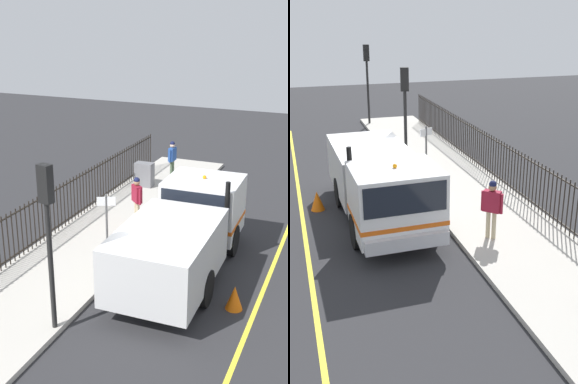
# 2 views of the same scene
# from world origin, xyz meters

# --- Properties ---
(ground_plane) EXTENTS (54.76, 54.76, 0.00)m
(ground_plane) POSITION_xyz_m (0.00, 0.00, 0.00)
(ground_plane) COLOR #2B2B2D
(ground_plane) RESTS_ON ground
(sidewalk_slab) EXTENTS (3.17, 24.89, 0.14)m
(sidewalk_slab) POSITION_xyz_m (3.27, 0.00, 0.07)
(sidewalk_slab) COLOR #B7B2A8
(sidewalk_slab) RESTS_ON ground
(lane_marking) EXTENTS (0.12, 22.40, 0.01)m
(lane_marking) POSITION_xyz_m (-2.30, 0.00, 0.00)
(lane_marking) COLOR yellow
(lane_marking) RESTS_ON ground
(work_truck) EXTENTS (2.40, 6.50, 2.59)m
(work_truck) POSITION_xyz_m (0.02, -1.86, 1.30)
(work_truck) COLOR white
(work_truck) RESTS_ON ground
(worker_standing) EXTENTS (0.49, 0.48, 1.67)m
(worker_standing) POSITION_xyz_m (2.56, -4.14, 1.16)
(worker_standing) COLOR maroon
(worker_standing) RESTS_ON sidewalk_slab
(pedestrian_distant) EXTENTS (0.24, 0.61, 1.64)m
(pedestrian_distant) POSITION_xyz_m (3.23, -9.46, 1.14)
(pedestrian_distant) COLOR #264C99
(pedestrian_distant) RESTS_ON sidewalk_slab
(iron_fence) EXTENTS (0.04, 21.19, 1.58)m
(iron_fence) POSITION_xyz_m (4.71, -0.00, 0.94)
(iron_fence) COLOR black
(iron_fence) RESTS_ON sidewalk_slab
(traffic_light_near) EXTENTS (0.33, 0.26, 3.95)m
(traffic_light_near) POSITION_xyz_m (1.83, 2.28, 2.94)
(traffic_light_near) COLOR black
(traffic_light_near) RESTS_ON sidewalk_slab
(utility_cabinet) EXTENTS (0.76, 0.46, 1.00)m
(utility_cabinet) POSITION_xyz_m (3.90, -7.93, 0.64)
(utility_cabinet) COLOR slate
(utility_cabinet) RESTS_ON sidewalk_slab
(traffic_cone) EXTENTS (0.44, 0.44, 0.63)m
(traffic_cone) POSITION_xyz_m (-1.78, -0.33, 0.31)
(traffic_cone) COLOR orange
(traffic_cone) RESTS_ON ground
(street_sign) EXTENTS (0.47, 0.24, 2.38)m
(street_sign) POSITION_xyz_m (1.83, -0.46, 1.63)
(street_sign) COLOR #4C4C4C
(street_sign) RESTS_ON sidewalk_slab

